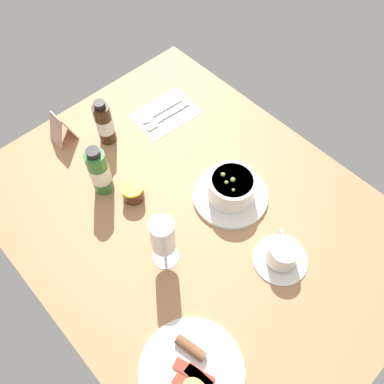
{
  "coord_description": "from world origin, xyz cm",
  "views": [
    {
      "loc": [
        -37.05,
        35.27,
        91.58
      ],
      "look_at": [
        1.96,
        -1.25,
        7.46
      ],
      "focal_mm": 37.12,
      "sensor_mm": 36.0,
      "label": 1
    }
  ],
  "objects_px": {
    "cutlery_setting": "(165,114)",
    "porridge_bowl": "(231,189)",
    "sauce_bottle_green": "(99,172)",
    "jam_jar": "(133,192)",
    "coffee_cup": "(282,255)",
    "wine_glass": "(163,237)",
    "breakfast_plate": "(192,373)",
    "sauce_bottle_brown": "(105,123)",
    "menu_card": "(61,128)"
  },
  "relations": [
    {
      "from": "porridge_bowl",
      "to": "jam_jar",
      "type": "xyz_separation_m",
      "value": [
        0.18,
        0.19,
        -0.01
      ]
    },
    {
      "from": "cutlery_setting",
      "to": "sauce_bottle_brown",
      "type": "height_order",
      "value": "sauce_bottle_brown"
    },
    {
      "from": "menu_card",
      "to": "cutlery_setting",
      "type": "bearing_deg",
      "value": -114.53
    },
    {
      "from": "wine_glass",
      "to": "sauce_bottle_green",
      "type": "xyz_separation_m",
      "value": [
        0.27,
        -0.01,
        -0.04
      ]
    },
    {
      "from": "cutlery_setting",
      "to": "sauce_bottle_brown",
      "type": "relative_size",
      "value": 1.36
    },
    {
      "from": "coffee_cup",
      "to": "sauce_bottle_green",
      "type": "bearing_deg",
      "value": 21.96
    },
    {
      "from": "coffee_cup",
      "to": "sauce_bottle_brown",
      "type": "xyz_separation_m",
      "value": [
        0.6,
        0.08,
        0.04
      ]
    },
    {
      "from": "wine_glass",
      "to": "sauce_bottle_brown",
      "type": "bearing_deg",
      "value": -17.27
    },
    {
      "from": "cutlery_setting",
      "to": "wine_glass",
      "type": "xyz_separation_m",
      "value": [
        -0.36,
        0.31,
        0.11
      ]
    },
    {
      "from": "sauce_bottle_brown",
      "to": "breakfast_plate",
      "type": "distance_m",
      "value": 0.69
    },
    {
      "from": "wine_glass",
      "to": "sauce_bottle_brown",
      "type": "height_order",
      "value": "wine_glass"
    },
    {
      "from": "sauce_bottle_green",
      "to": "breakfast_plate",
      "type": "distance_m",
      "value": 0.53
    },
    {
      "from": "jam_jar",
      "to": "menu_card",
      "type": "distance_m",
      "value": 0.3
    },
    {
      "from": "sauce_bottle_green",
      "to": "jam_jar",
      "type": "bearing_deg",
      "value": -153.34
    },
    {
      "from": "coffee_cup",
      "to": "sauce_bottle_green",
      "type": "xyz_separation_m",
      "value": [
        0.47,
        0.19,
        0.04
      ]
    },
    {
      "from": "jam_jar",
      "to": "breakfast_plate",
      "type": "xyz_separation_m",
      "value": [
        -0.43,
        0.19,
        -0.02
      ]
    },
    {
      "from": "menu_card",
      "to": "coffee_cup",
      "type": "bearing_deg",
      "value": -166.01
    },
    {
      "from": "cutlery_setting",
      "to": "porridge_bowl",
      "type": "bearing_deg",
      "value": 168.67
    },
    {
      "from": "wine_glass",
      "to": "breakfast_plate",
      "type": "height_order",
      "value": "wine_glass"
    },
    {
      "from": "sauce_bottle_green",
      "to": "breakfast_plate",
      "type": "xyz_separation_m",
      "value": [
        -0.51,
        0.15,
        -0.07
      ]
    },
    {
      "from": "porridge_bowl",
      "to": "sauce_bottle_green",
      "type": "distance_m",
      "value": 0.35
    },
    {
      "from": "cutlery_setting",
      "to": "sauce_bottle_green",
      "type": "relative_size",
      "value": 1.25
    },
    {
      "from": "cutlery_setting",
      "to": "breakfast_plate",
      "type": "bearing_deg",
      "value": 143.38
    },
    {
      "from": "coffee_cup",
      "to": "jam_jar",
      "type": "height_order",
      "value": "coffee_cup"
    },
    {
      "from": "coffee_cup",
      "to": "wine_glass",
      "type": "xyz_separation_m",
      "value": [
        0.2,
        0.2,
        0.08
      ]
    },
    {
      "from": "porridge_bowl",
      "to": "jam_jar",
      "type": "distance_m",
      "value": 0.26
    },
    {
      "from": "jam_jar",
      "to": "menu_card",
      "type": "bearing_deg",
      "value": 4.35
    },
    {
      "from": "cutlery_setting",
      "to": "sauce_bottle_green",
      "type": "xyz_separation_m",
      "value": [
        -0.09,
        0.3,
        0.07
      ]
    },
    {
      "from": "coffee_cup",
      "to": "breakfast_plate",
      "type": "height_order",
      "value": "coffee_cup"
    },
    {
      "from": "coffee_cup",
      "to": "jam_jar",
      "type": "bearing_deg",
      "value": 20.96
    },
    {
      "from": "porridge_bowl",
      "to": "coffee_cup",
      "type": "xyz_separation_m",
      "value": [
        -0.21,
        0.04,
        -0.01
      ]
    },
    {
      "from": "sauce_bottle_brown",
      "to": "menu_card",
      "type": "bearing_deg",
      "value": 46.91
    },
    {
      "from": "sauce_bottle_green",
      "to": "breakfast_plate",
      "type": "height_order",
      "value": "sauce_bottle_green"
    },
    {
      "from": "porridge_bowl",
      "to": "sauce_bottle_green",
      "type": "height_order",
      "value": "sauce_bottle_green"
    },
    {
      "from": "coffee_cup",
      "to": "jam_jar",
      "type": "relative_size",
      "value": 2.24
    },
    {
      "from": "cutlery_setting",
      "to": "menu_card",
      "type": "distance_m",
      "value": 0.32
    },
    {
      "from": "porridge_bowl",
      "to": "coffee_cup",
      "type": "relative_size",
      "value": 1.5
    },
    {
      "from": "porridge_bowl",
      "to": "coffee_cup",
      "type": "height_order",
      "value": "porridge_bowl"
    },
    {
      "from": "jam_jar",
      "to": "sauce_bottle_green",
      "type": "xyz_separation_m",
      "value": [
        0.08,
        0.04,
        0.05
      ]
    },
    {
      "from": "cutlery_setting",
      "to": "sauce_bottle_green",
      "type": "bearing_deg",
      "value": 107.12
    },
    {
      "from": "breakfast_plate",
      "to": "menu_card",
      "type": "height_order",
      "value": "menu_card"
    },
    {
      "from": "wine_glass",
      "to": "sauce_bottle_green",
      "type": "distance_m",
      "value": 0.27
    },
    {
      "from": "cutlery_setting",
      "to": "coffee_cup",
      "type": "height_order",
      "value": "coffee_cup"
    },
    {
      "from": "sauce_bottle_green",
      "to": "sauce_bottle_brown",
      "type": "distance_m",
      "value": 0.17
    },
    {
      "from": "cutlery_setting",
      "to": "sauce_bottle_brown",
      "type": "bearing_deg",
      "value": 77.96
    },
    {
      "from": "cutlery_setting",
      "to": "breakfast_plate",
      "type": "distance_m",
      "value": 0.75
    },
    {
      "from": "coffee_cup",
      "to": "jam_jar",
      "type": "distance_m",
      "value": 0.42
    },
    {
      "from": "breakfast_plate",
      "to": "menu_card",
      "type": "bearing_deg",
      "value": -12.57
    },
    {
      "from": "wine_glass",
      "to": "sauce_bottle_green",
      "type": "relative_size",
      "value": 1.05
    },
    {
      "from": "sauce_bottle_brown",
      "to": "breakfast_plate",
      "type": "xyz_separation_m",
      "value": [
        -0.64,
        0.26,
        -0.06
      ]
    }
  ]
}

